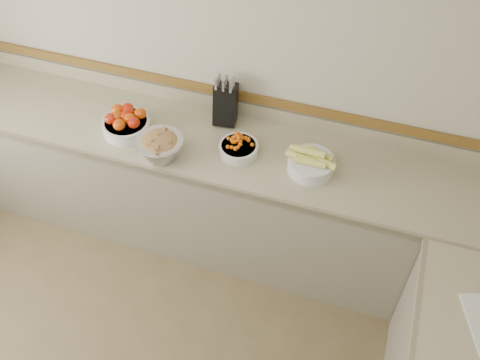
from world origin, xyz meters
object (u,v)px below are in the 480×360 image
(tomato_bowl, at_px, (126,122))
(corn_bowl, at_px, (311,162))
(knife_block, at_px, (225,103))
(cherry_tomato_bowl, at_px, (238,147))
(rhubarb_bowl, at_px, (160,146))

(tomato_bowl, xyz_separation_m, corn_bowl, (1.15, 0.03, -0.01))
(knife_block, distance_m, cherry_tomato_bowl, 0.32)
(rhubarb_bowl, bearing_deg, corn_bowl, 11.50)
(knife_block, relative_size, corn_bowl, 1.12)
(tomato_bowl, distance_m, corn_bowl, 1.15)
(knife_block, relative_size, cherry_tomato_bowl, 1.43)
(tomato_bowl, bearing_deg, cherry_tomato_bowl, 2.64)
(tomato_bowl, distance_m, cherry_tomato_bowl, 0.72)
(tomato_bowl, bearing_deg, corn_bowl, 1.51)
(knife_block, xyz_separation_m, cherry_tomato_bowl, (0.17, -0.25, -0.09))
(cherry_tomato_bowl, relative_size, rhubarb_bowl, 0.83)
(knife_block, height_order, tomato_bowl, knife_block)
(knife_block, bearing_deg, corn_bowl, -22.69)
(knife_block, distance_m, rhubarb_bowl, 0.50)
(knife_block, xyz_separation_m, corn_bowl, (0.61, -0.25, -0.08))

